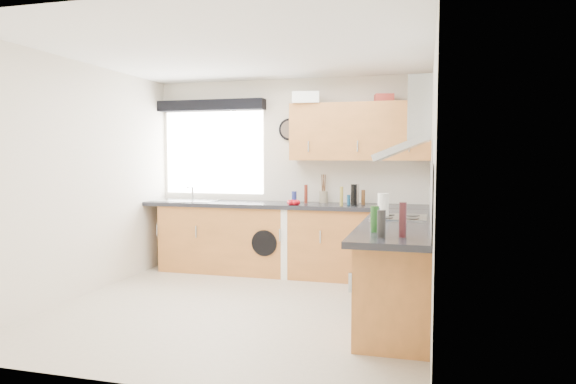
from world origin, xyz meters
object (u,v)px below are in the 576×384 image
(extractor_hood, at_px, (411,128))
(washing_machine, at_px, (272,239))
(upper_cabinets, at_px, (360,132))
(oven, at_px, (398,268))

(extractor_hood, xyz_separation_m, washing_machine, (-1.75, 1.22, -1.33))
(upper_cabinets, relative_size, washing_machine, 1.92)
(oven, xyz_separation_m, upper_cabinets, (-0.55, 1.32, 1.38))
(oven, distance_m, extractor_hood, 1.35)
(extractor_hood, xyz_separation_m, upper_cabinets, (-0.65, 1.33, 0.03))
(oven, bearing_deg, washing_machine, 143.52)
(washing_machine, bearing_deg, extractor_hood, -32.53)
(extractor_hood, bearing_deg, upper_cabinets, 116.13)
(oven, relative_size, extractor_hood, 1.09)
(extractor_hood, relative_size, washing_machine, 0.88)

